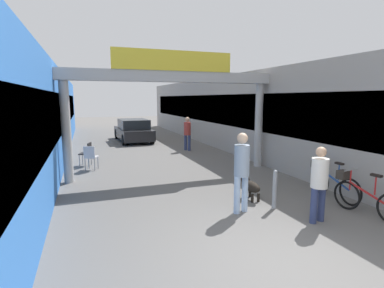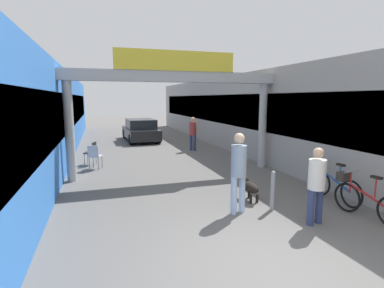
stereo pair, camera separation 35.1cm
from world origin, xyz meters
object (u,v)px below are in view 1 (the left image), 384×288
Objects in this scene: bicycle_blue_second at (331,181)px; bollard_post_metal at (275,189)px; pedestrian_with_dog at (242,167)px; dog_on_leash at (250,186)px; parked_car_black at (133,131)px; cafe_chair_black_farther at (87,152)px; pedestrian_companion at (319,180)px; bicycle_red_nearest at (364,196)px; cafe_chair_aluminium_nearer at (90,155)px; pedestrian_carrying_crate at (187,132)px.

bollard_post_metal is (-1.86, -0.19, 0.04)m from bicycle_blue_second.
pedestrian_with_dog is 2.42× the size of dog_on_leash.
parked_car_black is at bearing 96.21° from bollard_post_metal.
parked_car_black reaches higher than bollard_post_metal.
cafe_chair_black_farther is (-4.07, 6.31, 0.07)m from bollard_post_metal.
pedestrian_companion is 0.95× the size of bicycle_red_nearest.
pedestrian_companion reaches higher than bollard_post_metal.
cafe_chair_black_farther reaches higher than dog_on_leash.
pedestrian_companion is 1.72× the size of bollard_post_metal.
cafe_chair_black_farther is 6.71m from parked_car_black.
bicycle_red_nearest is 1.80× the size of bollard_post_metal.
pedestrian_with_dog is at bearing -87.66° from parked_car_black.
pedestrian_companion is at bearing -67.79° from bollard_post_metal.
pedestrian_companion is at bearing -71.90° from dog_on_leash.
pedestrian_with_dog is at bearing -59.98° from cafe_chair_aluminium_nearer.
pedestrian_with_dog is 12.39m from parked_car_black.
cafe_chair_aluminium_nearer is 7.45m from parked_car_black.
pedestrian_with_dog is at bearing -62.70° from cafe_chair_black_farther.
cafe_chair_aluminium_nearer is (-5.83, 5.28, 0.10)m from bicycle_blue_second.
bicycle_blue_second is at bearing -75.30° from parked_car_black.
bicycle_blue_second is (2.04, -0.61, 0.09)m from dog_on_leash.
pedestrian_carrying_crate is 0.98× the size of bicycle_blue_second.
pedestrian_companion is 0.97× the size of pedestrian_carrying_crate.
pedestrian_carrying_crate is 9.29m from bicycle_red_nearest.
cafe_chair_black_farther is (-5.70, 7.30, 0.10)m from bicycle_red_nearest.
cafe_chair_black_farther is (-4.46, 7.27, -0.37)m from pedestrian_companion.
bollard_post_metal is at bearing -94.59° from pedestrian_carrying_crate.
cafe_chair_black_farther is (-3.22, 6.24, -0.51)m from pedestrian_with_dog.
pedestrian_carrying_crate is 8.28m from bollard_post_metal.
pedestrian_carrying_crate is (0.27, 9.20, 0.04)m from pedestrian_companion.
pedestrian_companion is at bearing -39.61° from pedestrian_with_dog.
cafe_chair_black_farther is at bearing -113.88° from parked_car_black.
parked_car_black reaches higher than cafe_chair_black_farther.
pedestrian_with_dog is 2.78m from bicycle_blue_second.
bicycle_blue_second is (1.47, 1.14, -0.47)m from pedestrian_companion.
pedestrian_with_dog is 2.05× the size of cafe_chair_black_farther.
pedestrian_companion reaches higher than cafe_chair_black_farther.
pedestrian_carrying_crate is 8.16m from bicycle_blue_second.
parked_car_black is at bearing 69.47° from cafe_chair_aluminium_nearer.
bicycle_blue_second is at bearing -81.53° from pedestrian_carrying_crate.
cafe_chair_aluminium_nearer is 1.00× the size of cafe_chair_black_farther.
parked_car_black is (-0.51, 12.38, -0.41)m from pedestrian_with_dog.
pedestrian_with_dog is at bearing 140.39° from pedestrian_companion.
pedestrian_with_dog is 1.03m from bollard_post_metal.
bollard_post_metal is (-0.39, 0.96, -0.44)m from pedestrian_companion.
cafe_chair_black_farther is 0.22× the size of parked_car_black.
bicycle_blue_second is 8.53m from cafe_chair_black_farther.
pedestrian_carrying_crate reaches higher than parked_car_black.
pedestrian_with_dog is 7.04m from cafe_chair_black_farther.
pedestrian_with_dog is 1.10× the size of pedestrian_carrying_crate.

